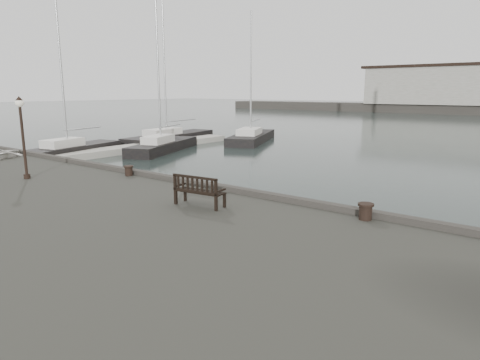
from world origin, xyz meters
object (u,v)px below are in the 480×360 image
at_px(bollard_left, 129,171).
at_px(lamp_post, 22,126).
at_px(bench, 199,196).
at_px(bollard_right, 365,212).
at_px(yacht_a, 72,153).
at_px(yacht_b, 171,139).
at_px(yacht_d, 252,139).
at_px(yacht_c, 164,148).

distance_m(bollard_left, lamp_post, 4.29).
bearing_deg(bench, bollard_right, 14.05).
relative_size(yacht_a, yacht_b, 0.79).
bearing_deg(yacht_d, lamp_post, -95.85).
xyz_separation_m(bollard_right, lamp_post, (-12.57, -2.85, 1.81)).
distance_m(bollard_right, yacht_b, 32.68).
height_order(yacht_b, yacht_d, yacht_b).
xyz_separation_m(lamp_post, yacht_d, (-8.35, 26.28, -3.36)).
height_order(bench, yacht_b, yacht_b).
xyz_separation_m(bollard_right, yacht_c, (-22.64, 13.36, -1.54)).
bearing_deg(bollard_right, bench, -159.21).
height_order(bollard_left, bollard_right, bollard_right).
bearing_deg(yacht_b, yacht_c, -57.58).
distance_m(bollard_left, yacht_c, 18.52).
xyz_separation_m(bollard_right, yacht_a, (-26.30, 7.28, -1.54)).
distance_m(bollard_left, bollard_right, 9.91).
height_order(yacht_a, yacht_b, yacht_b).
height_order(lamp_post, yacht_c, yacht_c).
height_order(lamp_post, yacht_a, yacht_a).
xyz_separation_m(yacht_b, yacht_d, (6.13, 5.15, -0.02)).
distance_m(lamp_post, yacht_d, 27.78).
bearing_deg(yacht_c, bollard_right, -52.43).
height_order(lamp_post, yacht_d, yacht_d).
distance_m(bench, yacht_c, 23.66).
relative_size(bollard_left, bollard_right, 0.91).
relative_size(bollard_right, yacht_b, 0.03).
distance_m(yacht_b, yacht_d, 8.00).
distance_m(bench, lamp_post, 8.38).
bearing_deg(yacht_c, lamp_post, -80.02).
relative_size(bench, yacht_a, 0.14).
xyz_separation_m(bench, yacht_d, (-16.47, 25.12, -1.62)).
xyz_separation_m(bench, lamp_post, (-8.12, -1.16, 1.75)).
relative_size(yacht_b, yacht_d, 1.18).
height_order(bollard_left, yacht_d, yacht_d).
bearing_deg(lamp_post, bollard_right, 12.77).
bearing_deg(bollard_right, yacht_a, 164.53).
xyz_separation_m(bench, yacht_a, (-21.85, 8.96, -1.61)).
height_order(bollard_right, yacht_b, yacht_b).
relative_size(lamp_post, yacht_a, 0.27).
relative_size(yacht_b, yacht_c, 1.21).
bearing_deg(yacht_b, yacht_d, 30.63).
relative_size(yacht_a, yacht_c, 0.95).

